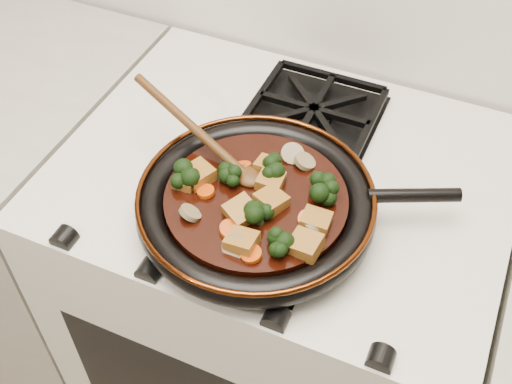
% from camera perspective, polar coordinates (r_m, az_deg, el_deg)
% --- Properties ---
extents(stove, '(0.76, 0.60, 0.90)m').
position_cam_1_polar(stove, '(1.45, 1.94, -10.52)').
color(stove, silver).
rests_on(stove, ground).
extents(burner_grate_front, '(0.23, 0.23, 0.03)m').
position_cam_1_polar(burner_grate_front, '(0.99, -0.47, -2.63)').
color(burner_grate_front, black).
rests_on(burner_grate_front, stove).
extents(burner_grate_back, '(0.23, 0.23, 0.03)m').
position_cam_1_polar(burner_grate_back, '(1.18, 5.13, 7.00)').
color(burner_grate_back, black).
rests_on(burner_grate_back, stove).
extents(skillet, '(0.47, 0.37, 0.05)m').
position_cam_1_polar(skillet, '(0.98, 0.11, -1.03)').
color(skillet, black).
rests_on(skillet, burner_grate_front).
extents(braising_sauce, '(0.28, 0.28, 0.02)m').
position_cam_1_polar(braising_sauce, '(0.97, 0.00, -0.83)').
color(braising_sauce, black).
rests_on(braising_sauce, skillet).
extents(tofu_cube_0, '(0.04, 0.04, 0.03)m').
position_cam_1_polar(tofu_cube_0, '(0.90, -1.26, -4.47)').
color(tofu_cube_0, '#8F5F21').
rests_on(tofu_cube_0, braising_sauce).
extents(tofu_cube_1, '(0.05, 0.06, 0.03)m').
position_cam_1_polar(tofu_cube_1, '(0.95, 1.34, -0.84)').
color(tofu_cube_1, '#8F5F21').
rests_on(tofu_cube_1, braising_sauce).
extents(tofu_cube_2, '(0.06, 0.06, 0.03)m').
position_cam_1_polar(tofu_cube_2, '(0.99, -5.18, 1.51)').
color(tofu_cube_2, '#8F5F21').
rests_on(tofu_cube_2, braising_sauce).
extents(tofu_cube_3, '(0.05, 0.05, 0.03)m').
position_cam_1_polar(tofu_cube_3, '(0.90, 4.42, -4.73)').
color(tofu_cube_3, '#8F5F21').
rests_on(tofu_cube_3, braising_sauce).
extents(tofu_cube_4, '(0.04, 0.04, 0.02)m').
position_cam_1_polar(tofu_cube_4, '(0.98, 1.30, 0.95)').
color(tofu_cube_4, '#8F5F21').
rests_on(tofu_cube_4, braising_sauce).
extents(tofu_cube_5, '(0.04, 0.04, 0.02)m').
position_cam_1_polar(tofu_cube_5, '(0.98, -6.32, 0.99)').
color(tofu_cube_5, '#8F5F21').
rests_on(tofu_cube_5, braising_sauce).
extents(tofu_cube_6, '(0.04, 0.03, 0.02)m').
position_cam_1_polar(tofu_cube_6, '(1.00, 1.02, 2.37)').
color(tofu_cube_6, '#8F5F21').
rests_on(tofu_cube_6, braising_sauce).
extents(tofu_cube_7, '(0.06, 0.06, 0.03)m').
position_cam_1_polar(tofu_cube_7, '(0.93, -1.29, -1.82)').
color(tofu_cube_7, '#8F5F21').
rests_on(tofu_cube_7, braising_sauce).
extents(tofu_cube_8, '(0.04, 0.04, 0.03)m').
position_cam_1_polar(tofu_cube_8, '(0.93, 5.34, -2.64)').
color(tofu_cube_8, '#8F5F21').
rests_on(tofu_cube_8, braising_sauce).
extents(broccoli_floret_0, '(0.08, 0.08, 0.06)m').
position_cam_1_polar(broccoli_floret_0, '(0.89, 2.16, -4.82)').
color(broccoli_floret_0, black).
rests_on(broccoli_floret_0, braising_sauce).
extents(broccoli_floret_1, '(0.08, 0.08, 0.06)m').
position_cam_1_polar(broccoli_floret_1, '(0.96, 5.92, 0.03)').
color(broccoli_floret_1, black).
rests_on(broccoli_floret_1, braising_sauce).
extents(broccoli_floret_2, '(0.08, 0.08, 0.07)m').
position_cam_1_polar(broccoli_floret_2, '(0.98, -6.23, 1.28)').
color(broccoli_floret_2, black).
rests_on(broccoli_floret_2, braising_sauce).
extents(broccoli_floret_3, '(0.09, 0.09, 0.07)m').
position_cam_1_polar(broccoli_floret_3, '(0.92, 0.32, -2.29)').
color(broccoli_floret_3, black).
rests_on(broccoli_floret_3, braising_sauce).
extents(broccoli_floret_4, '(0.08, 0.08, 0.06)m').
position_cam_1_polar(broccoli_floret_4, '(0.98, -2.54, 1.35)').
color(broccoli_floret_4, black).
rests_on(broccoli_floret_4, braising_sauce).
extents(broccoli_floret_5, '(0.09, 0.09, 0.07)m').
position_cam_1_polar(broccoli_floret_5, '(0.99, 1.30, 2.00)').
color(broccoli_floret_5, black).
rests_on(broccoli_floret_5, braising_sauce).
extents(carrot_coin_0, '(0.03, 0.03, 0.01)m').
position_cam_1_polar(carrot_coin_0, '(0.97, -4.48, 0.04)').
color(carrot_coin_0, '#C23C05').
rests_on(carrot_coin_0, braising_sauce).
extents(carrot_coin_1, '(0.03, 0.03, 0.02)m').
position_cam_1_polar(carrot_coin_1, '(0.92, -2.32, -3.34)').
color(carrot_coin_1, '#C23C05').
rests_on(carrot_coin_1, braising_sauce).
extents(carrot_coin_2, '(0.03, 0.03, 0.02)m').
position_cam_1_polar(carrot_coin_2, '(0.93, 4.67, -2.41)').
color(carrot_coin_2, '#C23C05').
rests_on(carrot_coin_2, braising_sauce).
extents(carrot_coin_3, '(0.03, 0.03, 0.01)m').
position_cam_1_polar(carrot_coin_3, '(0.98, -5.75, 0.78)').
color(carrot_coin_3, '#C23C05').
rests_on(carrot_coin_3, braising_sauce).
extents(carrot_coin_4, '(0.03, 0.03, 0.01)m').
position_cam_1_polar(carrot_coin_4, '(0.89, -0.42, -5.54)').
color(carrot_coin_4, '#C23C05').
rests_on(carrot_coin_4, braising_sauce).
extents(carrot_coin_5, '(0.03, 0.03, 0.02)m').
position_cam_1_polar(carrot_coin_5, '(1.00, -1.16, 2.35)').
color(carrot_coin_5, '#C23C05').
rests_on(carrot_coin_5, braising_sauce).
extents(mushroom_slice_0, '(0.04, 0.03, 0.03)m').
position_cam_1_polar(mushroom_slice_0, '(0.90, -1.89, -4.84)').
color(mushroom_slice_0, olive).
rests_on(mushroom_slice_0, braising_sauce).
extents(mushroom_slice_1, '(0.05, 0.05, 0.02)m').
position_cam_1_polar(mushroom_slice_1, '(1.02, 3.26, 3.39)').
color(mushroom_slice_1, olive).
rests_on(mushroom_slice_1, braising_sauce).
extents(mushroom_slice_2, '(0.05, 0.05, 0.02)m').
position_cam_1_polar(mushroom_slice_2, '(1.01, 4.36, 2.73)').
color(mushroom_slice_2, olive).
rests_on(mushroom_slice_2, braising_sauce).
extents(mushroom_slice_3, '(0.04, 0.04, 0.03)m').
position_cam_1_polar(mushroom_slice_3, '(0.92, 5.06, -3.09)').
color(mushroom_slice_3, olive).
rests_on(mushroom_slice_3, braising_sauce).
extents(mushroom_slice_4, '(0.05, 0.05, 0.03)m').
position_cam_1_polar(mushroom_slice_4, '(0.94, -5.87, -1.86)').
color(mushroom_slice_4, olive).
rests_on(mushroom_slice_4, braising_sauce).
extents(wooden_spoon, '(0.16, 0.07, 0.25)m').
position_cam_1_polar(wooden_spoon, '(1.01, -3.80, 4.11)').
color(wooden_spoon, '#45270E').
rests_on(wooden_spoon, braising_sauce).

